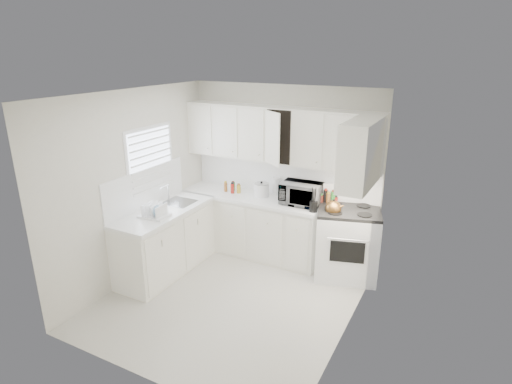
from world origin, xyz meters
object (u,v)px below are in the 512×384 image
Objects in this scene: stove at (348,234)px; microwave at (301,191)px; tea_kettle at (333,207)px; dish_rack at (154,209)px; utensil_crock at (314,199)px; rice_cooker at (262,189)px.

stove is 0.88m from microwave.
tea_kettle is at bearing -154.56° from stove.
dish_rack is at bearing -152.73° from tea_kettle.
tea_kettle is at bearing -21.80° from microwave.
stove is 0.49m from tea_kettle.
microwave is at bearing 160.97° from stove.
utensil_crock reaches higher than dish_rack.
stove is at bearing -4.82° from microwave.
utensil_crock is (0.92, -0.25, 0.06)m from rice_cooker.
stove reaches higher than tea_kettle.
tea_kettle reaches higher than dish_rack.
tea_kettle is 0.71× the size of dish_rack.
utensil_crock is 0.96× the size of dish_rack.
tea_kettle is 0.74× the size of utensil_crock.
rice_cooker is at bearing 52.58° from dish_rack.
utensil_crock reaches higher than rice_cooker.
stove is at bearing 39.95° from tea_kettle.
microwave reaches higher than stove.
stove is 5.51× the size of rice_cooker.
utensil_crock is 2.16m from dish_rack.
microwave is at bearing 142.65° from utensil_crock.
microwave reaches higher than rice_cooker.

